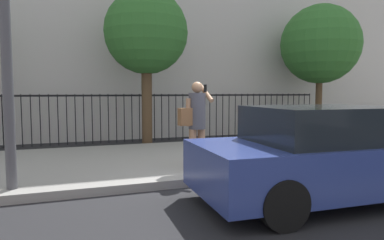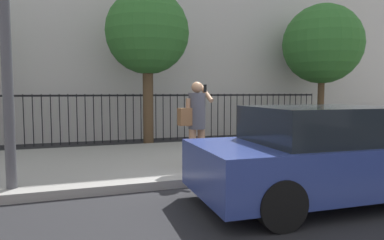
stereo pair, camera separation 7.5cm
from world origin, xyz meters
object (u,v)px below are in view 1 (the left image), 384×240
object	(u,v)px
street_tree_mid	(320,45)
street_bench	(295,125)
parked_hatchback	(328,155)
pedestrian_on_phone	(196,118)
street_tree_far	(146,33)

from	to	relation	value
street_tree_mid	street_bench	bearing A→B (deg)	-145.06
street_bench	street_tree_mid	bearing A→B (deg)	34.94
parked_hatchback	pedestrian_on_phone	size ratio (longest dim) A/B	2.48
street_tree_mid	street_tree_far	xyz separation A→B (m)	(-6.48, -0.08, 0.03)
street_bench	street_tree_far	distance (m)	5.35
street_bench	street_tree_mid	distance (m)	3.77
street_tree_mid	street_tree_far	bearing A→B (deg)	-179.33
street_bench	street_tree_far	xyz separation A→B (m)	(-4.36, 1.41, 2.77)
street_bench	parked_hatchback	bearing A→B (deg)	-121.25
street_bench	street_tree_far	size ratio (longest dim) A/B	0.34
pedestrian_on_phone	street_bench	bearing A→B (deg)	31.30
parked_hatchback	street_bench	xyz separation A→B (m)	(2.91, 4.80, -0.05)
pedestrian_on_phone	street_bench	size ratio (longest dim) A/B	1.07
pedestrian_on_phone	street_tree_far	distance (m)	4.60
street_bench	street_tree_far	world-z (taller)	street_tree_far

